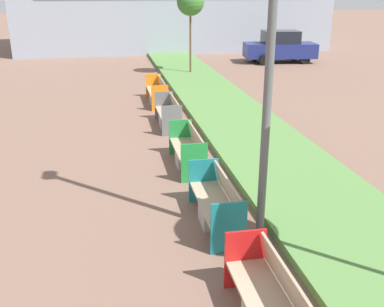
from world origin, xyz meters
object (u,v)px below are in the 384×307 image
at_px(bench_green_frame, 188,153).
at_px(sapling_tree_far, 190,2).
at_px(bench_grey_frame, 169,116).
at_px(bench_orange_frame, 158,94).
at_px(street_lamp_post, 273,10).
at_px(parked_car_distant, 280,47).
at_px(bench_teal_frame, 217,206).

xyz_separation_m(bench_green_frame, sapling_tree_far, (2.34, 12.29, 3.20)).
xyz_separation_m(bench_grey_frame, bench_orange_frame, (0.00, 3.18, 0.01)).
distance_m(bench_orange_frame, sapling_tree_far, 6.85).
bearing_deg(street_lamp_post, bench_green_frame, 99.42).
xyz_separation_m(bench_orange_frame, street_lamp_post, (0.61, -10.40, 3.54)).
bearing_deg(parked_car_distant, bench_grey_frame, -117.29).
height_order(bench_orange_frame, sapling_tree_far, sapling_tree_far).
relative_size(sapling_tree_far, parked_car_distant, 0.97).
height_order(bench_grey_frame, parked_car_distant, parked_car_distant).
distance_m(bench_orange_frame, parked_car_distant, 12.21).
relative_size(bench_teal_frame, bench_grey_frame, 1.04).
bearing_deg(bench_teal_frame, bench_orange_frame, 89.98).
distance_m(sapling_tree_far, parked_car_distant, 7.37).
xyz_separation_m(bench_teal_frame, sapling_tree_far, (2.34, 15.27, 3.20)).
height_order(bench_green_frame, street_lamp_post, street_lamp_post).
relative_size(bench_green_frame, bench_orange_frame, 0.86).
height_order(street_lamp_post, parked_car_distant, street_lamp_post).
bearing_deg(bench_grey_frame, bench_orange_frame, 89.92).
relative_size(bench_green_frame, street_lamp_post, 0.28).
bearing_deg(bench_orange_frame, street_lamp_post, -86.64).
xyz_separation_m(bench_grey_frame, parked_car_distant, (8.38, 12.05, 0.55)).
relative_size(street_lamp_post, parked_car_distant, 1.61).
relative_size(bench_green_frame, sapling_tree_far, 0.47).
height_order(bench_teal_frame, sapling_tree_far, sapling_tree_far).
bearing_deg(parked_car_distant, sapling_tree_far, -144.04).
bearing_deg(parked_car_distant, bench_orange_frame, -125.84).
relative_size(bench_green_frame, parked_car_distant, 0.45).
distance_m(bench_teal_frame, bench_orange_frame, 9.68).
distance_m(bench_grey_frame, sapling_tree_far, 9.63).
xyz_separation_m(bench_green_frame, bench_orange_frame, (0.00, 6.70, 0.01)).
xyz_separation_m(street_lamp_post, sapling_tree_far, (1.72, 15.99, -0.35)).
height_order(bench_orange_frame, parked_car_distant, parked_car_distant).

